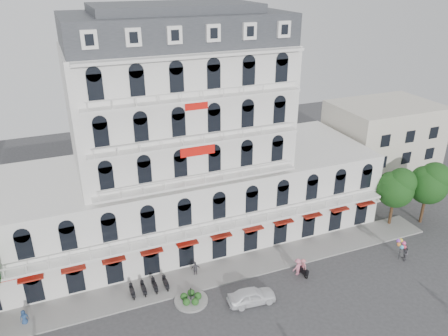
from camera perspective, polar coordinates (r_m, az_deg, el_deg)
sidewalk at (r=46.29m, az=-1.87°, el=-13.75°), size 53.00×4.00×0.16m
main_building at (r=48.69m, az=-5.69°, el=1.71°), size 45.00×15.00×25.80m
flank_building_east at (r=65.92m, az=19.76°, el=2.84°), size 14.00×10.00×12.00m
traffic_island at (r=43.27m, az=-4.33°, el=-16.73°), size 3.20×3.20×1.60m
parked_scooter_row at (r=44.94m, az=-9.69°, el=-15.66°), size 4.40×1.80×1.10m
tree_east_inner at (r=55.75m, az=21.57°, el=-2.28°), size 4.40×4.37×7.57m
tree_east_outer at (r=57.70m, az=25.21°, el=-1.67°), size 4.65×4.65×8.05m
parked_car at (r=42.80m, az=3.64°, el=-16.33°), size 4.74×2.27×1.56m
rider_center at (r=46.40m, az=10.26°, el=-12.60°), size 0.72×1.70×2.00m
pedestrian_left at (r=44.34m, az=-24.66°, el=-17.33°), size 0.86×0.71×1.51m
pedestrian_mid at (r=45.86m, az=-3.75°, el=-13.02°), size 1.01×0.49×1.67m
pedestrian_right at (r=46.50m, az=9.60°, el=-12.60°), size 1.35×0.98×1.89m
balloon_vendor at (r=51.46m, az=22.40°, el=-9.88°), size 1.46×1.37×2.45m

